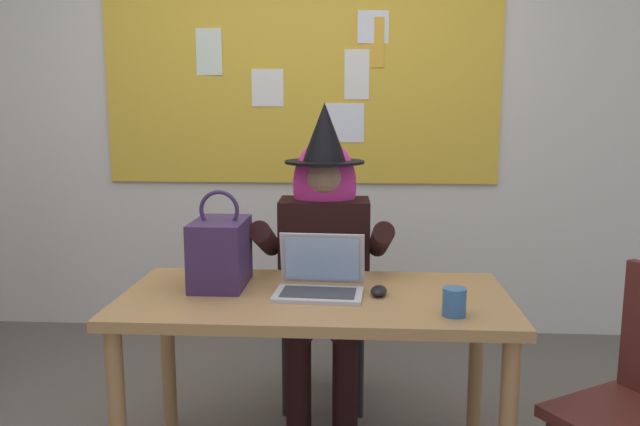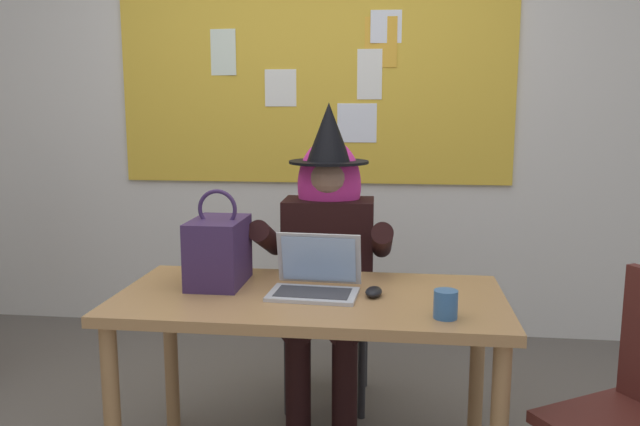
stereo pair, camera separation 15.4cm
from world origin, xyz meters
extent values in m
cube|color=silver|center=(0.00, 1.77, 1.40)|extent=(6.46, 0.10, 2.79)
cube|color=gold|center=(0.00, 1.70, 1.55)|extent=(2.40, 0.02, 1.20)
cube|color=gold|center=(0.41, 1.69, 1.79)|extent=(0.19, 0.01, 0.29)
cube|color=white|center=(-0.20, 1.69, 1.53)|extent=(0.19, 0.01, 0.22)
cube|color=white|center=(0.34, 1.69, 1.61)|extent=(0.15, 0.01, 0.29)
cube|color=white|center=(-0.55, 1.69, 1.74)|extent=(0.16, 0.01, 0.28)
cube|color=white|center=(0.45, 1.69, 1.88)|extent=(0.22, 0.02, 0.19)
cube|color=white|center=(0.27, 1.69, 1.32)|extent=(0.24, 0.00, 0.23)
cube|color=#A37547|center=(0.20, 0.08, 0.70)|extent=(1.44, 0.71, 0.04)
cylinder|color=#A37547|center=(-0.46, -0.21, 0.34)|extent=(0.06, 0.06, 0.68)
cylinder|color=#A37547|center=(-0.46, 0.37, 0.34)|extent=(0.06, 0.06, 0.68)
cylinder|color=#A37547|center=(0.87, 0.38, 0.34)|extent=(0.06, 0.06, 0.68)
cube|color=#2D3347|center=(0.20, 0.72, 0.45)|extent=(0.43, 0.43, 0.04)
cube|color=#2D3347|center=(0.20, 0.91, 0.69)|extent=(0.38, 0.05, 0.45)
cylinder|color=#262628|center=(0.38, 0.55, 0.21)|extent=(0.04, 0.04, 0.43)
cylinder|color=#262628|center=(0.04, 0.54, 0.21)|extent=(0.04, 0.04, 0.43)
cylinder|color=#262628|center=(0.37, 0.89, 0.21)|extent=(0.04, 0.04, 0.43)
cylinder|color=#262628|center=(0.03, 0.88, 0.21)|extent=(0.04, 0.04, 0.43)
cylinder|color=black|center=(0.31, 0.36, 0.23)|extent=(0.11, 0.11, 0.47)
cylinder|color=black|center=(0.11, 0.36, 0.23)|extent=(0.11, 0.11, 0.47)
cylinder|color=black|center=(0.31, 0.53, 0.50)|extent=(0.16, 0.42, 0.15)
cylinder|color=black|center=(0.11, 0.52, 0.50)|extent=(0.16, 0.42, 0.15)
cube|color=black|center=(0.20, 0.74, 0.73)|extent=(0.43, 0.27, 0.52)
cylinder|color=black|center=(0.46, 0.51, 0.84)|extent=(0.10, 0.47, 0.24)
cylinder|color=black|center=(-0.04, 0.50, 0.84)|extent=(0.10, 0.47, 0.24)
sphere|color=#A37A60|center=(0.20, 0.74, 1.09)|extent=(0.20, 0.20, 0.20)
ellipsoid|color=#D82D8C|center=(0.20, 0.77, 1.05)|extent=(0.31, 0.23, 0.44)
cylinder|color=black|center=(0.20, 0.74, 1.16)|extent=(0.37, 0.37, 0.01)
cone|color=black|center=(0.20, 0.74, 1.30)|extent=(0.21, 0.21, 0.27)
cube|color=#B7B7BC|center=(0.22, 0.06, 0.73)|extent=(0.34, 0.22, 0.01)
cube|color=#333338|center=(0.22, 0.06, 0.74)|extent=(0.28, 0.16, 0.00)
cube|color=#B7B7BC|center=(0.23, 0.19, 0.84)|extent=(0.33, 0.07, 0.20)
cube|color=#99B7E0|center=(0.23, 0.18, 0.83)|extent=(0.29, 0.06, 0.18)
ellipsoid|color=black|center=(0.44, 0.09, 0.74)|extent=(0.07, 0.11, 0.03)
cube|color=#38234C|center=(-0.17, 0.18, 0.85)|extent=(0.20, 0.30, 0.26)
torus|color=#38234C|center=(-0.17, 0.18, 1.02)|extent=(0.16, 0.02, 0.16)
cylinder|color=#336099|center=(0.69, -0.13, 0.77)|extent=(0.08, 0.08, 0.09)
cube|color=#4C1E19|center=(1.24, -0.27, 0.43)|extent=(0.58, 0.58, 0.04)
camera|label=1|loc=(0.37, -2.20, 1.41)|focal=35.67mm
camera|label=2|loc=(0.53, -2.19, 1.41)|focal=35.67mm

